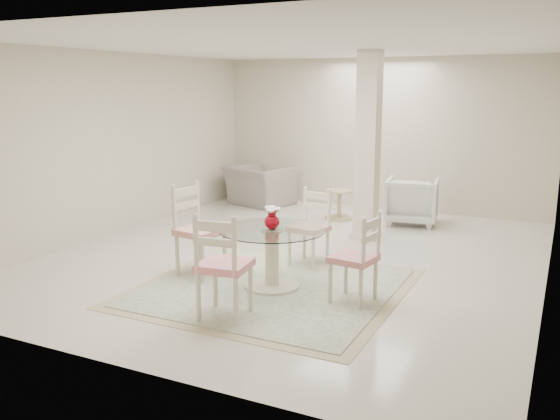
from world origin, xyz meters
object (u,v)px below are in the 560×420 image
at_px(dining_chair_west, 195,223).
at_px(dining_chair_north, 312,221).
at_px(red_vase, 272,218).
at_px(column, 368,147).
at_px(dining_table, 272,258).
at_px(recliner_taupe, 260,186).
at_px(armchair_white, 412,201).
at_px(dining_chair_east, 360,252).
at_px(side_table, 339,206).
at_px(dining_chair_south, 221,258).

bearing_deg(dining_chair_west, dining_chair_north, -38.67).
xyz_separation_m(red_vase, dining_chair_north, (0.04, 1.02, -0.25)).
bearing_deg(red_vase, column, 84.75).
relative_size(red_vase, dining_chair_west, 0.21).
bearing_deg(dining_table, recliner_taupe, 119.63).
bearing_deg(dining_chair_north, dining_table, -83.64).
relative_size(dining_table, recliner_taupe, 1.05).
height_order(column, recliner_taupe, column).
bearing_deg(armchair_white, dining_chair_north, 70.05).
distance_m(dining_chair_north, recliner_taupe, 3.93).
bearing_deg(recliner_taupe, dining_table, 135.54).
height_order(dining_table, dining_chair_east, dining_chair_east).
xyz_separation_m(red_vase, side_table, (-0.56, 3.62, -0.57)).
bearing_deg(red_vase, dining_table, 161.57).
relative_size(dining_chair_south, side_table, 2.36).
height_order(dining_chair_east, side_table, dining_chair_east).
height_order(recliner_taupe, armchair_white, armchair_white).
distance_m(dining_chair_south, armchair_white, 4.89).
bearing_deg(dining_chair_north, dining_chair_west, -128.95).
xyz_separation_m(dining_chair_south, side_table, (-0.54, 4.64, -0.38)).
bearing_deg(side_table, dining_chair_north, -77.04).
relative_size(dining_chair_north, dining_chair_west, 0.88).
bearing_deg(side_table, armchair_white, 9.70).
xyz_separation_m(dining_table, dining_chair_east, (1.02, -0.04, 0.21)).
xyz_separation_m(dining_chair_west, armchair_white, (1.64, 3.78, -0.26)).
relative_size(column, dining_chair_south, 2.32).
bearing_deg(dining_table, dining_chair_west, 177.73).
height_order(dining_table, armchair_white, armchair_white).
xyz_separation_m(dining_chair_north, dining_chair_south, (-0.06, -2.04, 0.06)).
distance_m(dining_chair_east, dining_chair_south, 1.43).
bearing_deg(recliner_taupe, dining_chair_east, 144.84).
relative_size(red_vase, dining_chair_north, 0.24).
xyz_separation_m(red_vase, recliner_taupe, (-2.35, 4.13, -0.44)).
relative_size(column, dining_chair_west, 2.25).
height_order(red_vase, armchair_white, red_vase).
relative_size(dining_chair_east, dining_chair_north, 1.00).
relative_size(red_vase, dining_chair_south, 0.22).
bearing_deg(dining_chair_east, dining_chair_north, -129.38).
height_order(column, dining_chair_east, column).
bearing_deg(recliner_taupe, side_table, -179.99).
bearing_deg(dining_chair_north, side_table, 111.52).
xyz_separation_m(dining_chair_south, armchair_white, (0.63, 4.84, -0.24)).
distance_m(column, dining_chair_east, 2.85).
height_order(column, dining_chair_south, column).
relative_size(dining_chair_west, side_table, 2.43).
bearing_deg(dining_chair_east, dining_table, -84.36).
height_order(column, dining_table, column).
relative_size(dining_table, dining_chair_west, 0.97).
xyz_separation_m(column, dining_table, (-0.24, -2.58, -1.01)).
xyz_separation_m(column, red_vase, (-0.24, -2.58, -0.55)).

